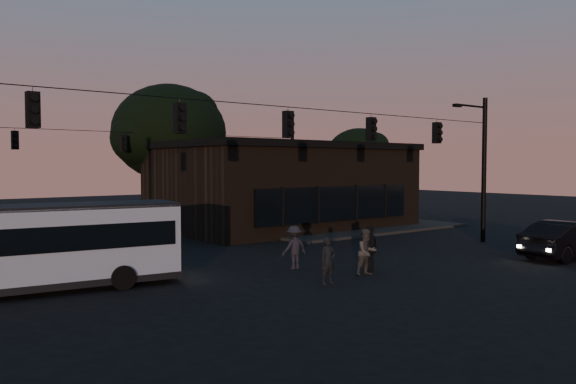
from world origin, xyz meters
TOP-DOWN VIEW (x-y plane):
  - ground at (0.00, 0.00)m, footprint 120.00×120.00m
  - sidewalk_far_right at (12.00, 14.00)m, footprint 14.00×10.00m
  - building at (9.00, 15.97)m, footprint 15.40×10.41m
  - tree_behind at (4.00, 22.00)m, footprint 7.60×7.60m
  - tree_right at (18.00, 18.00)m, footprint 5.20×5.20m
  - signal_rig_near at (0.00, 4.00)m, footprint 26.24×0.30m
  - signal_rig_far at (0.00, 20.00)m, footprint 26.24×0.30m
  - bus at (-8.94, 6.18)m, footprint 10.02×3.58m
  - car at (11.20, -1.27)m, footprint 5.07×2.13m
  - pedestrian_a at (-0.42, 1.28)m, footprint 0.61×0.43m
  - pedestrian_b at (1.71, 1.53)m, footprint 0.91×0.76m
  - pedestrian_c at (2.33, 1.93)m, footprint 1.11×0.75m
  - pedestrian_d at (0.42, 4.14)m, footprint 1.11×0.67m

SIDE VIEW (x-z plane):
  - ground at x=0.00m, z-range 0.00..0.00m
  - sidewalk_far_right at x=12.00m, z-range 0.00..0.15m
  - pedestrian_a at x=-0.42m, z-range 0.00..1.59m
  - car at x=11.20m, z-range 0.00..1.63m
  - pedestrian_d at x=0.42m, z-range 0.00..1.68m
  - pedestrian_b at x=1.71m, z-range 0.00..1.70m
  - pedestrian_c at x=2.33m, z-range 0.00..1.75m
  - bus at x=-8.94m, z-range 0.17..2.92m
  - building at x=9.00m, z-range 0.01..5.41m
  - signal_rig_far at x=0.00m, z-range 0.45..7.95m
  - signal_rig_near at x=0.00m, z-range 0.70..8.20m
  - tree_right at x=18.00m, z-range 1.20..8.06m
  - tree_behind at x=4.00m, z-range 1.48..10.91m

